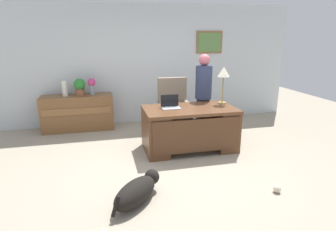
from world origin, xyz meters
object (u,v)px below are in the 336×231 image
Objects in this scene: potted_plant at (80,86)px; credenza at (78,113)px; desk at (190,128)px; vase_with_flowers at (92,85)px; vase_empty at (65,89)px; laptop at (170,105)px; armchair at (174,110)px; dog_lying at (137,191)px; desk_lamp at (224,74)px; person_standing at (203,95)px; dog_toy_ball at (277,189)px.

credenza is at bearing -179.02° from potted_plant.
desk is 2.61m from credenza.
vase_with_flowers is 1.12× the size of vase_empty.
desk is 1.08× the size of credenza.
laptop is (1.69, -1.54, 0.44)m from credenza.
armchair is 3.22× the size of vase_with_flowers.
armchair is 2.34m from vase_empty.
armchair is at bearing 71.24° from laptop.
credenza reaches higher than dog_lying.
potted_plant is (-1.94, 1.65, 0.55)m from desk.
laptop is (-0.33, 0.11, 0.41)m from desk.
armchair is 1.32m from desk_lamp.
armchair is 2.69m from dog_lying.
vase_with_flowers and potted_plant have the same top height.
person_standing reaches higher than vase_empty.
desk is 2.15× the size of dog_lying.
armchair is at bearing -20.27° from potted_plant.
potted_plant is at bearing 128.06° from dog_toy_ball.
desk is at bearing -39.24° from credenza.
dog_toy_ball is at bearing -74.77° from armchair.
armchair is at bearing -17.64° from vase_empty.
dog_toy_ball is at bearing -68.24° from desk.
desk is 1.84m from dog_toy_ball.
person_standing is 5.19× the size of vase_empty.
armchair is 0.70× the size of person_standing.
credenza is (-2.02, 1.65, -0.03)m from desk.
dog_lying is 3.32m from potted_plant.
dog_lying is 2.08× the size of potted_plant.
dog_lying is at bearing -127.70° from person_standing.
potted_plant is (-2.39, 1.05, 0.10)m from person_standing.
desk_lamp is (0.24, -0.38, 0.46)m from person_standing.
armchair is at bearing 65.65° from dog_lying.
credenza is 0.58m from potted_plant.
person_standing is (0.46, 0.60, 0.44)m from desk.
credenza is 14.77× the size of dog_toy_ball.
laptop is 0.47× the size of desk_lamp.
laptop is (0.81, 1.59, 0.67)m from dog_lying.
potted_plant is at bearing 136.20° from laptop.
person_standing is 0.64m from desk_lamp.
vase_with_flowers reaches higher than dog_toy_ball.
vase_empty reaches higher than laptop.
desk_lamp is 1.90× the size of vase_with_flowers.
desk_lamp reaches higher than armchair.
desk is 4.49× the size of vase_with_flowers.
desk is 2.37× the size of desk_lamp.
desk_lamp is at bearing -58.08° from person_standing.
dog_lying is at bearing -70.68° from vase_empty.
potted_plant is (-2.63, 1.44, -0.35)m from desk_lamp.
laptop is at bearing -48.61° from vase_with_flowers.
vase_empty is at bearing 131.17° from dog_toy_ball.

